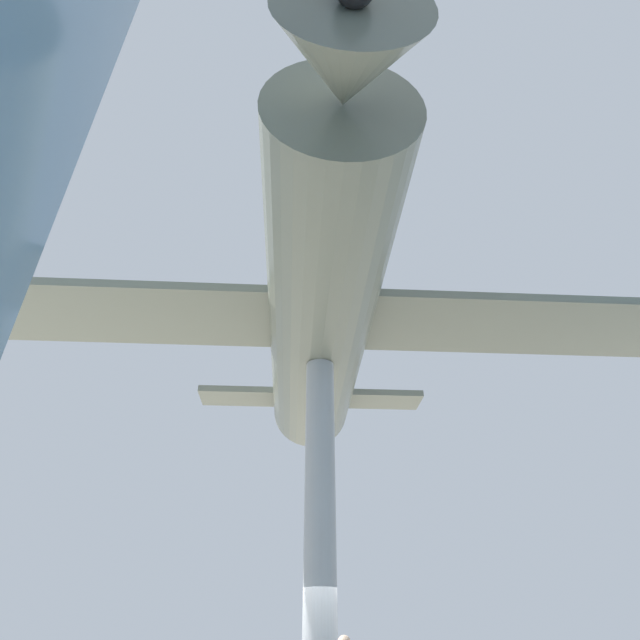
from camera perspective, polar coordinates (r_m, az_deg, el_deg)
The scene contains 2 objects.
support_pylon_central at distance 8.92m, azimuth 0.00°, elevation -23.78°, with size 0.54×0.54×6.40m.
suspended_airplane at distance 10.24m, azimuth 0.08°, elevation 0.84°, with size 19.52×11.93×3.66m.
Camera 1 is at (2.65, 8.41, 1.85)m, focal length 28.00 mm.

